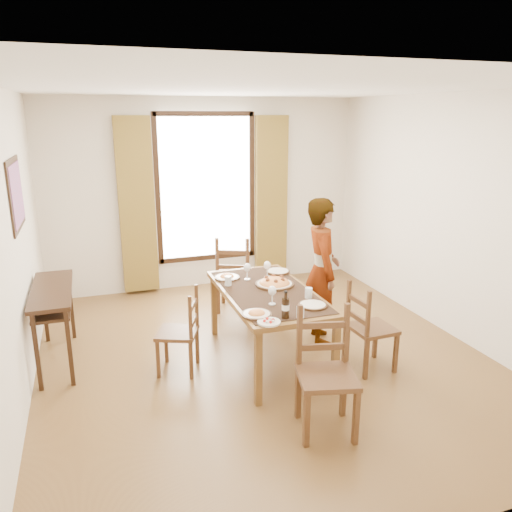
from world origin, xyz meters
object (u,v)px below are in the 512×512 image
object	(u,v)px
man	(322,271)
dining_table	(268,297)
console_table	(53,299)
pasta_platter	(275,281)

from	to	relation	value
man	dining_table	bearing A→B (deg)	123.04
console_table	man	distance (m)	2.81
pasta_platter	dining_table	bearing A→B (deg)	-133.24
dining_table	man	world-z (taller)	man
man	pasta_platter	bearing A→B (deg)	115.44
dining_table	pasta_platter	size ratio (longest dim) A/B	4.18
dining_table	man	xyz separation A→B (m)	(0.72, 0.25, 0.13)
man	console_table	bearing A→B (deg)	95.75
man	pasta_platter	xyz separation A→B (m)	(-0.60, -0.12, -0.00)
console_table	dining_table	xyz separation A→B (m)	(2.06, -0.65, 0.00)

